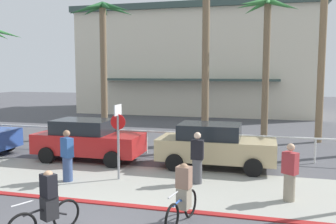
{
  "coord_description": "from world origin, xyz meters",
  "views": [
    {
      "loc": [
        3.87,
        -6.91,
        3.67
      ],
      "look_at": [
        0.47,
        6.0,
        2.18
      ],
      "focal_mm": 39.37,
      "sensor_mm": 36.0,
      "label": 1
    }
  ],
  "objects_px": {
    "car_tan_2": "(215,145)",
    "cyclist_blue_0": "(183,195)",
    "palm_tree_4": "(326,1)",
    "pedestrian_2": "(290,175)",
    "pedestrian_1": "(197,160)",
    "palm_tree_3": "(266,33)",
    "cyclist_black_1": "(47,205)",
    "stop_sign_bike_lane": "(118,131)",
    "palm_tree_1": "(103,37)",
    "pedestrian_0": "(67,158)",
    "car_red_1": "(88,139)",
    "palm_tree_2": "(206,9)"
  },
  "relations": [
    {
      "from": "stop_sign_bike_lane",
      "to": "car_tan_2",
      "type": "distance_m",
      "value": 3.86
    },
    {
      "from": "car_red_1",
      "to": "pedestrian_2",
      "type": "distance_m",
      "value": 8.29
    },
    {
      "from": "palm_tree_4",
      "to": "cyclist_black_1",
      "type": "distance_m",
      "value": 16.42
    },
    {
      "from": "palm_tree_1",
      "to": "cyclist_black_1",
      "type": "height_order",
      "value": "palm_tree_1"
    },
    {
      "from": "car_tan_2",
      "to": "cyclist_blue_0",
      "type": "height_order",
      "value": "car_tan_2"
    },
    {
      "from": "palm_tree_1",
      "to": "pedestrian_0",
      "type": "xyz_separation_m",
      "value": [
        2.34,
        -8.09,
        -4.71
      ]
    },
    {
      "from": "stop_sign_bike_lane",
      "to": "cyclist_blue_0",
      "type": "height_order",
      "value": "stop_sign_bike_lane"
    },
    {
      "from": "palm_tree_1",
      "to": "cyclist_blue_0",
      "type": "bearing_deg",
      "value": -56.92
    },
    {
      "from": "palm_tree_3",
      "to": "pedestrian_2",
      "type": "xyz_separation_m",
      "value": [
        0.75,
        -9.77,
        -4.92
      ]
    },
    {
      "from": "palm_tree_2",
      "to": "stop_sign_bike_lane",
      "type": "bearing_deg",
      "value": -105.56
    },
    {
      "from": "car_tan_2",
      "to": "palm_tree_2",
      "type": "bearing_deg",
      "value": 104.19
    },
    {
      "from": "stop_sign_bike_lane",
      "to": "pedestrian_0",
      "type": "relative_size",
      "value": 1.47
    },
    {
      "from": "cyclist_black_1",
      "to": "palm_tree_3",
      "type": "bearing_deg",
      "value": 70.93
    },
    {
      "from": "cyclist_black_1",
      "to": "stop_sign_bike_lane",
      "type": "bearing_deg",
      "value": 91.11
    },
    {
      "from": "palm_tree_2",
      "to": "pedestrian_2",
      "type": "distance_m",
      "value": 10.11
    },
    {
      "from": "pedestrian_0",
      "to": "cyclist_blue_0",
      "type": "bearing_deg",
      "value": -27.54
    },
    {
      "from": "palm_tree_4",
      "to": "pedestrian_0",
      "type": "height_order",
      "value": "palm_tree_4"
    },
    {
      "from": "palm_tree_4",
      "to": "pedestrian_2",
      "type": "relative_size",
      "value": 5.95
    },
    {
      "from": "palm_tree_3",
      "to": "cyclist_black_1",
      "type": "xyz_separation_m",
      "value": [
        -4.63,
        -13.39,
        -4.99
      ]
    },
    {
      "from": "palm_tree_2",
      "to": "pedestrian_0",
      "type": "height_order",
      "value": "palm_tree_2"
    },
    {
      "from": "palm_tree_1",
      "to": "pedestrian_1",
      "type": "bearing_deg",
      "value": -47.85
    },
    {
      "from": "pedestrian_0",
      "to": "pedestrian_1",
      "type": "relative_size",
      "value": 1.02
    },
    {
      "from": "car_red_1",
      "to": "pedestrian_1",
      "type": "bearing_deg",
      "value": -22.27
    },
    {
      "from": "palm_tree_4",
      "to": "cyclist_blue_0",
      "type": "xyz_separation_m",
      "value": [
        -4.63,
        -11.76,
        -6.44
      ]
    },
    {
      "from": "cyclist_black_1",
      "to": "pedestrian_2",
      "type": "height_order",
      "value": "pedestrian_2"
    },
    {
      "from": "cyclist_blue_0",
      "to": "pedestrian_2",
      "type": "bearing_deg",
      "value": 40.75
    },
    {
      "from": "stop_sign_bike_lane",
      "to": "car_tan_2",
      "type": "bearing_deg",
      "value": 39.02
    },
    {
      "from": "palm_tree_1",
      "to": "palm_tree_2",
      "type": "distance_m",
      "value": 5.91
    },
    {
      "from": "stop_sign_bike_lane",
      "to": "palm_tree_1",
      "type": "distance_m",
      "value": 9.24
    },
    {
      "from": "palm_tree_4",
      "to": "pedestrian_1",
      "type": "distance_m",
      "value": 11.73
    },
    {
      "from": "palm_tree_3",
      "to": "palm_tree_4",
      "type": "relative_size",
      "value": 0.76
    },
    {
      "from": "palm_tree_1",
      "to": "car_tan_2",
      "type": "bearing_deg",
      "value": -36.58
    },
    {
      "from": "palm_tree_2",
      "to": "car_tan_2",
      "type": "relative_size",
      "value": 2.0
    },
    {
      "from": "cyclist_blue_0",
      "to": "pedestrian_0",
      "type": "distance_m",
      "value": 5.01
    },
    {
      "from": "stop_sign_bike_lane",
      "to": "palm_tree_4",
      "type": "xyz_separation_m",
      "value": [
        7.52,
        8.8,
        5.46
      ]
    },
    {
      "from": "palm_tree_4",
      "to": "pedestrian_2",
      "type": "bearing_deg",
      "value": -102.13
    },
    {
      "from": "stop_sign_bike_lane",
      "to": "cyclist_blue_0",
      "type": "relative_size",
      "value": 1.42
    },
    {
      "from": "cyclist_blue_0",
      "to": "pedestrian_1",
      "type": "relative_size",
      "value": 1.05
    },
    {
      "from": "palm_tree_1",
      "to": "palm_tree_3",
      "type": "bearing_deg",
      "value": 10.43
    },
    {
      "from": "palm_tree_1",
      "to": "pedestrian_0",
      "type": "bearing_deg",
      "value": -73.88
    },
    {
      "from": "car_tan_2",
      "to": "pedestrian_2",
      "type": "distance_m",
      "value": 4.02
    },
    {
      "from": "car_tan_2",
      "to": "cyclist_blue_0",
      "type": "distance_m",
      "value": 5.34
    },
    {
      "from": "pedestrian_0",
      "to": "pedestrian_1",
      "type": "distance_m",
      "value": 4.3
    },
    {
      "from": "palm_tree_4",
      "to": "cyclist_blue_0",
      "type": "distance_m",
      "value": 14.18
    },
    {
      "from": "car_tan_2",
      "to": "cyclist_black_1",
      "type": "bearing_deg",
      "value": -112.94
    },
    {
      "from": "pedestrian_2",
      "to": "palm_tree_4",
      "type": "bearing_deg",
      "value": 77.87
    },
    {
      "from": "palm_tree_4",
      "to": "pedestrian_2",
      "type": "height_order",
      "value": "palm_tree_4"
    },
    {
      "from": "pedestrian_2",
      "to": "palm_tree_1",
      "type": "bearing_deg",
      "value": 138.84
    },
    {
      "from": "car_red_1",
      "to": "cyclist_black_1",
      "type": "xyz_separation_m",
      "value": [
        2.36,
        -6.59,
        -0.18
      ]
    },
    {
      "from": "palm_tree_3",
      "to": "car_tan_2",
      "type": "bearing_deg",
      "value": -104.96
    }
  ]
}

